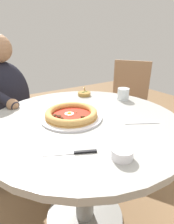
# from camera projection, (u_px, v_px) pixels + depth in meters

# --- Properties ---
(ground_plane) EXTENTS (6.00, 6.00, 0.02)m
(ground_plane) POSITION_uv_depth(u_px,v_px,m) (85.00, 217.00, 1.21)
(ground_plane) COLOR brown
(dining_table) EXTENTS (1.00, 1.00, 0.74)m
(dining_table) POSITION_uv_depth(u_px,v_px,m) (84.00, 146.00, 0.98)
(dining_table) COLOR #999993
(dining_table) RESTS_ON ground
(pizza_on_plate) EXTENTS (0.32, 0.32, 0.04)m
(pizza_on_plate) POSITION_uv_depth(u_px,v_px,m) (71.00, 115.00, 0.91)
(pizza_on_plate) COLOR white
(pizza_on_plate) RESTS_ON dining_table
(water_glass) EXTENTS (0.08, 0.08, 0.08)m
(water_glass) POSITION_uv_depth(u_px,v_px,m) (123.00, 95.00, 1.18)
(water_glass) COLOR silver
(water_glass) RESTS_ON dining_table
(steak_knife) EXTENTS (0.19, 0.10, 0.01)m
(steak_knife) POSITION_uv_depth(u_px,v_px,m) (77.00, 153.00, 0.64)
(steak_knife) COLOR silver
(steak_knife) RESTS_ON dining_table
(ramekin_capers) EXTENTS (0.08, 0.08, 0.04)m
(ramekin_capers) POSITION_uv_depth(u_px,v_px,m) (122.00, 153.00, 0.61)
(ramekin_capers) COLOR white
(ramekin_capers) RESTS_ON dining_table
(olive_pan) EXTENTS (0.09, 0.11, 0.05)m
(olive_pan) POSITION_uv_depth(u_px,v_px,m) (84.00, 94.00, 1.27)
(olive_pan) COLOR olive
(olive_pan) RESTS_ON dining_table
(fork_utensil) EXTENTS (0.15, 0.09, 0.00)m
(fork_utensil) POSITION_uv_depth(u_px,v_px,m) (142.00, 123.00, 0.86)
(fork_utensil) COLOR #BCBCC1
(fork_utensil) RESTS_ON dining_table
(diner_person) EXTENTS (0.44, 0.57, 1.15)m
(diner_person) POSITION_uv_depth(u_px,v_px,m) (10.00, 120.00, 1.40)
(diner_person) COLOR #282833
(diner_person) RESTS_ON ground
(cafe_chair_diner) EXTENTS (0.52, 0.52, 0.89)m
(cafe_chair_diner) POSITION_uv_depth(u_px,v_px,m) (1.00, 115.00, 1.48)
(cafe_chair_diner) COLOR #504A45
(cafe_chair_diner) RESTS_ON ground
(cafe_chair_spare_far) EXTENTS (0.57, 0.57, 0.91)m
(cafe_chair_spare_far) POSITION_uv_depth(u_px,v_px,m) (127.00, 98.00, 1.83)
(cafe_chair_spare_far) COLOR #957050
(cafe_chair_spare_far) RESTS_ON ground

